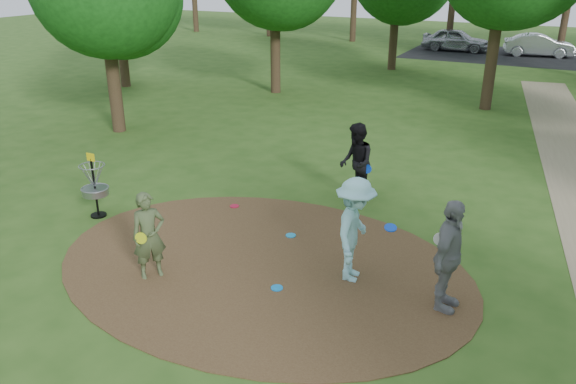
% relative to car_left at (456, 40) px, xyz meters
% --- Properties ---
extents(ground, '(100.00, 100.00, 0.00)m').
position_rel_car_left_xyz_m(ground, '(2.26, -30.47, -0.72)').
color(ground, '#2D5119').
rests_on(ground, ground).
extents(dirt_clearing, '(8.40, 8.40, 0.02)m').
position_rel_car_left_xyz_m(dirt_clearing, '(2.26, -30.47, -0.71)').
color(dirt_clearing, '#47301C').
rests_on(dirt_clearing, ground).
extents(parking_lot, '(14.00, 8.00, 0.01)m').
position_rel_car_left_xyz_m(parking_lot, '(4.26, -0.47, -0.72)').
color(parking_lot, black).
rests_on(parking_lot, ground).
extents(player_observer_with_disc, '(0.69, 0.74, 1.69)m').
position_rel_car_left_xyz_m(player_observer_with_disc, '(0.64, -31.75, 0.12)').
color(player_observer_with_disc, '#475632').
rests_on(player_observer_with_disc, ground).
extents(player_throwing_with_disc, '(1.24, 1.37, 2.00)m').
position_rel_car_left_xyz_m(player_throwing_with_disc, '(4.04, -30.13, 0.27)').
color(player_throwing_with_disc, '#9CE3E8').
rests_on(player_throwing_with_disc, ground).
extents(player_walking_with_disc, '(1.11, 1.19, 1.96)m').
position_rel_car_left_xyz_m(player_walking_with_disc, '(2.78, -26.61, 0.26)').
color(player_walking_with_disc, black).
rests_on(player_walking_with_disc, ground).
extents(player_waiting_with_disc, '(0.58, 1.21, 2.00)m').
position_rel_car_left_xyz_m(player_waiting_with_disc, '(5.77, -30.37, 0.28)').
color(player_waiting_with_disc, gray).
rests_on(player_waiting_with_disc, ground).
extents(disc_ground_cyan, '(0.22, 0.22, 0.02)m').
position_rel_car_left_xyz_m(disc_ground_cyan, '(2.25, -29.12, -0.69)').
color(disc_ground_cyan, '#1A99D3').
rests_on(disc_ground_cyan, dirt_clearing).
extents(disc_ground_blue, '(0.22, 0.22, 0.02)m').
position_rel_car_left_xyz_m(disc_ground_blue, '(2.95, -31.12, -0.69)').
color(disc_ground_blue, '#0C84DC').
rests_on(disc_ground_blue, dirt_clearing).
extents(disc_ground_red, '(0.22, 0.22, 0.02)m').
position_rel_car_left_xyz_m(disc_ground_red, '(0.33, -28.32, -0.69)').
color(disc_ground_red, '#B61232').
rests_on(disc_ground_red, dirt_clearing).
extents(car_left, '(4.27, 1.77, 1.45)m').
position_rel_car_left_xyz_m(car_left, '(0.00, 0.00, 0.00)').
color(car_left, '#A1A2A8').
rests_on(car_left, ground).
extents(car_right, '(4.29, 2.05, 1.36)m').
position_rel_car_left_xyz_m(car_right, '(5.09, -0.00, -0.05)').
color(car_right, '#B7B9BF').
rests_on(car_right, ground).
extents(disc_golf_basket, '(0.63, 0.63, 1.54)m').
position_rel_car_left_xyz_m(disc_golf_basket, '(-2.24, -30.17, 0.15)').
color(disc_golf_basket, black).
rests_on(disc_golf_basket, ground).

